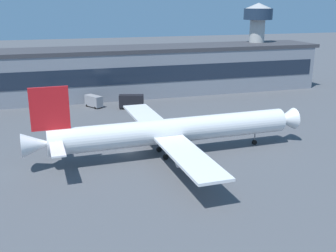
% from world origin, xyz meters
% --- Properties ---
extents(ground_plane, '(600.00, 600.00, 0.00)m').
position_xyz_m(ground_plane, '(0.00, 0.00, 0.00)').
color(ground_plane, '#4C4F54').
extents(terminal_building, '(160.68, 19.52, 16.01)m').
position_xyz_m(terminal_building, '(0.00, 56.53, 8.03)').
color(terminal_building, gray).
rests_on(terminal_building, ground_plane).
extents(airliner, '(58.26, 50.04, 15.74)m').
position_xyz_m(airliner, '(7.79, -3.60, 5.19)').
color(airliner, white).
rests_on(airliner, ground_plane).
extents(control_tower, '(10.62, 10.62, 30.31)m').
position_xyz_m(control_tower, '(62.35, 60.38, 18.99)').
color(control_tower, '#B7B7B2').
rests_on(control_tower, ground_plane).
extents(stair_truck, '(5.03, 6.41, 3.55)m').
position_xyz_m(stair_truck, '(-1.87, 42.05, 1.98)').
color(stair_truck, gray).
rests_on(stair_truck, ground_plane).
extents(catering_truck, '(7.64, 4.47, 4.15)m').
position_xyz_m(catering_truck, '(8.82, 36.83, 2.29)').
color(catering_truck, black).
rests_on(catering_truck, ground_plane).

